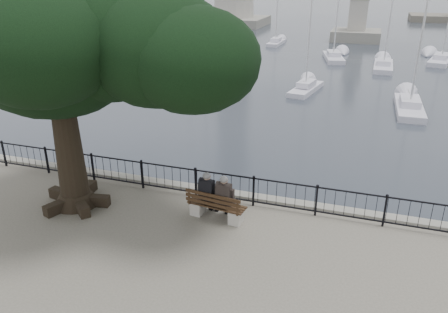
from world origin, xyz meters
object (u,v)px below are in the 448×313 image
at_px(person_left, 209,195).
at_px(person_right, 226,199).
at_px(lion_monument, 357,23).
at_px(tree, 78,37).
at_px(bench, 216,209).

bearing_deg(person_left, person_right, -7.26).
bearing_deg(lion_monument, person_left, -92.54).
xyz_separation_m(person_left, lion_monument, (2.15, 48.45, 0.51)).
xyz_separation_m(tree, lion_monument, (5.76, 49.03, -4.14)).
distance_m(bench, tree, 6.36).
distance_m(bench, lion_monument, 48.63).
bearing_deg(person_left, bench, -27.30).
distance_m(person_left, tree, 5.92).
height_order(person_right, tree, tree).
bearing_deg(lion_monument, person_right, -91.87).
distance_m(bench, person_left, 0.48).
relative_size(tree, lion_monument, 1.13).
bearing_deg(tree, person_left, 9.11).
xyz_separation_m(person_right, lion_monument, (1.58, 48.52, 0.51)).
relative_size(bench, person_right, 1.23).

